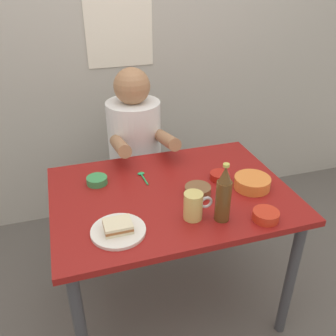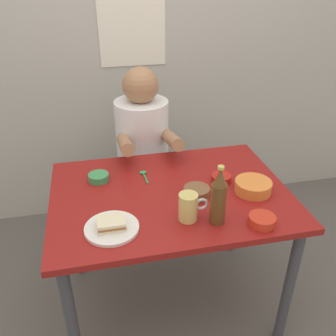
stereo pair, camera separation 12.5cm
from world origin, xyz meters
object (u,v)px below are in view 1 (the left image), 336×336
at_px(person_seated, 135,135).
at_px(beer_mug, 194,206).
at_px(sandwich, 118,226).
at_px(beer_bottle, 224,195).
at_px(dining_table, 171,208).
at_px(stool, 137,192).
at_px(condiment_bowl_brown, 198,190).
at_px(plate_orange, 118,231).

xyz_separation_m(person_seated, beer_mug, (0.06, -0.83, 0.03)).
distance_m(sandwich, beer_bottle, 0.44).
bearing_deg(beer_bottle, dining_table, 118.22).
bearing_deg(person_seated, beer_bottle, -78.84).
height_order(stool, beer_mug, beer_mug).
xyz_separation_m(sandwich, condiment_bowl_brown, (0.40, 0.16, -0.01)).
relative_size(plate_orange, beer_mug, 1.75).
bearing_deg(beer_bottle, person_seated, 101.16).
relative_size(dining_table, person_seated, 1.53).
distance_m(plate_orange, beer_bottle, 0.44).
relative_size(beer_mug, beer_bottle, 0.48).
height_order(person_seated, plate_orange, person_seated).
distance_m(stool, plate_orange, 0.97).
distance_m(dining_table, beer_mug, 0.27).
bearing_deg(beer_bottle, sandwich, 174.68).
xyz_separation_m(dining_table, person_seated, (-0.03, 0.62, 0.12)).
relative_size(person_seated, condiment_bowl_brown, 6.00).
bearing_deg(condiment_bowl_brown, beer_bottle, -81.81).
distance_m(stool, beer_bottle, 1.04).
relative_size(stool, beer_bottle, 1.72).
bearing_deg(plate_orange, beer_mug, 0.49).
height_order(beer_mug, beer_bottle, beer_bottle).
distance_m(plate_orange, condiment_bowl_brown, 0.43).
relative_size(beer_mug, condiment_bowl_brown, 1.05).
bearing_deg(beer_mug, stool, 94.26).
bearing_deg(beer_mug, condiment_bowl_brown, 62.75).
bearing_deg(stool, sandwich, -106.73).
relative_size(stool, sandwich, 4.09).
height_order(sandwich, beer_bottle, beer_bottle).
bearing_deg(condiment_bowl_brown, person_seated, 102.03).
relative_size(sandwich, beer_bottle, 0.42).
xyz_separation_m(person_seated, beer_bottle, (0.17, -0.88, 0.09)).
bearing_deg(sandwich, dining_table, 37.06).
xyz_separation_m(stool, condiment_bowl_brown, (0.14, -0.69, 0.41)).
distance_m(dining_table, stool, 0.70).
height_order(person_seated, sandwich, person_seated).
relative_size(stool, person_seated, 0.63).
xyz_separation_m(dining_table, condiment_bowl_brown, (0.11, -0.06, 0.12)).
relative_size(person_seated, beer_bottle, 2.75).
xyz_separation_m(stool, plate_orange, (-0.26, -0.85, 0.40)).
bearing_deg(dining_table, person_seated, 93.18).
height_order(dining_table, sandwich, sandwich).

